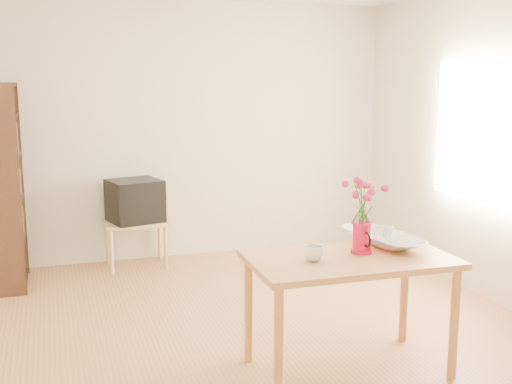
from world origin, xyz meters
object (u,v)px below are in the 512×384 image
object	(u,v)px
bowl	(383,213)
television	(135,200)
table	(350,271)
mug	(313,253)
pitcher	(361,239)

from	to	relation	value
bowl	television	size ratio (longest dim) A/B	0.80
table	mug	size ratio (longest dim) A/B	10.74
table	bowl	xyz separation A→B (m)	(0.34, 0.21, 0.31)
table	pitcher	distance (m)	0.22
table	bowl	bearing A→B (deg)	32.59
mug	bowl	world-z (taller)	bowl
table	bowl	size ratio (longest dim) A/B	2.82
table	bowl	distance (m)	0.50
pitcher	bowl	xyz separation A→B (m)	(0.23, 0.15, 0.12)
mug	bowl	size ratio (longest dim) A/B	0.26
bowl	table	bearing A→B (deg)	-148.20
mug	television	bearing A→B (deg)	-84.19
pitcher	bowl	bearing A→B (deg)	33.93
pitcher	mug	world-z (taller)	pitcher
bowl	television	bearing A→B (deg)	118.09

